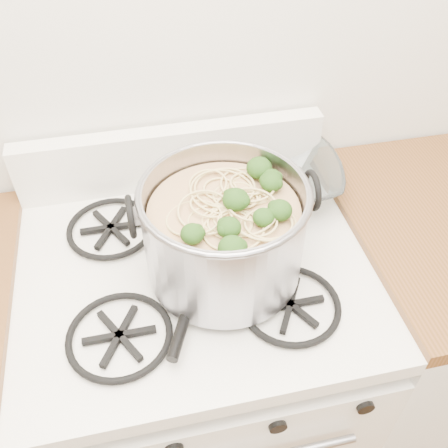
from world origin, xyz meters
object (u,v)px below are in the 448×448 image
(stock_pot, at_px, (224,233))
(glass_bowl, at_px, (283,182))
(gas_range, at_px, (201,376))
(spatula, at_px, (204,256))

(stock_pot, xyz_separation_m, glass_bowl, (0.20, 0.23, -0.09))
(gas_range, distance_m, glass_bowl, 0.60)
(spatula, bearing_deg, gas_range, -154.45)
(spatula, bearing_deg, stock_pot, -15.81)
(stock_pot, relative_size, glass_bowl, 3.19)
(glass_bowl, bearing_deg, gas_range, -142.32)
(spatula, distance_m, glass_bowl, 0.31)
(glass_bowl, bearing_deg, spatula, -140.05)
(gas_range, bearing_deg, stock_pot, -27.06)
(glass_bowl, bearing_deg, stock_pot, -130.99)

